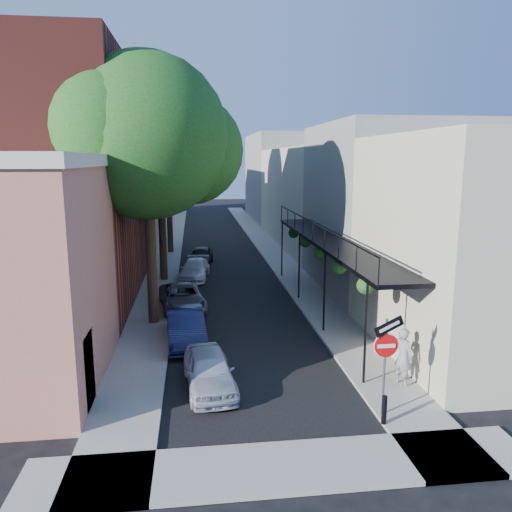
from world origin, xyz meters
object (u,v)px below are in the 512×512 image
object	(u,v)px
parked_car_e	(201,256)
oak_near	(158,141)
parked_car_a	(209,370)
parked_car_d	(195,269)
parked_car_c	(182,298)
pedestrian	(403,356)
sign_post	(386,350)
oak_mid	(167,160)
parked_car_b	(186,327)
bollard	(384,410)
oak_far	(173,144)

from	to	relation	value
parked_car_e	oak_near	bearing A→B (deg)	-91.02
oak_near	parked_car_a	xyz separation A→B (m)	(1.78, -6.85, -7.26)
parked_car_d	parked_car_a	bearing A→B (deg)	-81.03
parked_car_c	pedestrian	xyz separation A→B (m)	(7.06, -9.28, 0.45)
sign_post	parked_car_a	world-z (taller)	sign_post
oak_mid	parked_car_e	distance (m)	7.93
parked_car_d	parked_car_b	bearing A→B (deg)	-84.61
bollard	parked_car_b	bearing A→B (deg)	127.36
bollard	parked_car_d	world-z (taller)	parked_car_d
oak_far	parked_car_c	world-z (taller)	oak_far
parked_car_c	parked_car_d	bearing A→B (deg)	76.77
oak_far	parked_car_d	xyz separation A→B (m)	(1.37, -8.89, -7.68)
parked_car_a	parked_car_c	size ratio (longest dim) A/B	0.84
bollard	oak_far	size ratio (longest dim) A/B	0.07
oak_near	parked_car_c	distance (m)	7.53
bollard	parked_car_c	world-z (taller)	parked_car_c
parked_car_a	parked_car_b	bearing A→B (deg)	95.29
oak_near	parked_car_e	bearing A→B (deg)	81.46
sign_post	parked_car_d	size ratio (longest dim) A/B	0.75
parked_car_b	parked_car_d	xyz separation A→B (m)	(0.39, 10.84, -0.09)
parked_car_a	parked_car_b	size ratio (longest dim) A/B	0.89
oak_mid	oak_far	size ratio (longest dim) A/B	0.86
bollard	parked_car_e	world-z (taller)	parked_car_e
parked_car_e	bollard	bearing A→B (deg)	-70.81
oak_mid	parked_car_e	xyz separation A→B (m)	(1.88, 4.23, -6.44)
oak_near	parked_car_d	bearing A→B (deg)	80.32
parked_car_c	pedestrian	bearing A→B (deg)	-60.48
pedestrian	parked_car_d	bearing A→B (deg)	-1.72
bollard	oak_far	distance (m)	28.58
parked_car_a	pedestrian	distance (m)	6.10
parked_car_b	parked_car_d	size ratio (longest dim) A/B	1.02
parked_car_a	parked_car_d	xyz separation A→B (m)	(-0.40, 14.97, -0.04)
sign_post	parked_car_a	distance (m)	5.52
oak_far	parked_car_d	world-z (taller)	oak_far
bollard	parked_car_e	xyz separation A→B (m)	(-4.53, 21.96, 0.09)
parked_car_a	parked_car_d	distance (m)	14.98
parked_car_e	pedestrian	world-z (taller)	pedestrian
parked_car_a	parked_car_e	bearing A→B (deg)	84.36
bollard	oak_mid	xyz separation A→B (m)	(-6.42, 17.73, 6.54)
oak_far	parked_car_b	size ratio (longest dim) A/B	2.94
parked_car_c	pedestrian	distance (m)	11.67
parked_car_a	parked_car_e	distance (m)	19.06
sign_post	pedestrian	distance (m)	2.40
parked_car_c	bollard	bearing A→B (deg)	-71.82
sign_post	parked_car_b	bearing A→B (deg)	130.11
oak_mid	parked_car_a	bearing A→B (deg)	-82.95
parked_car_a	parked_car_e	size ratio (longest dim) A/B	1.00
oak_mid	parked_car_b	xyz separation A→B (m)	(1.05, -10.69, -6.39)
oak_far	bollard	bearing A→B (deg)	-76.65
parked_car_a	pedestrian	xyz separation A→B (m)	(6.05, -0.68, 0.43)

